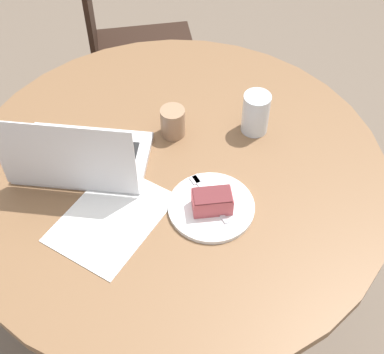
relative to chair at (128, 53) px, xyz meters
The scene contains 10 objects.
ground_plane 1.02m from the chair, 146.01° to the right, with size 12.00×12.00×0.00m, color #6B5B4C.
dining_table 0.91m from the chair, 146.01° to the right, with size 1.15×1.15×0.76m.
chair is the anchor object (origin of this frame).
paper_document 1.08m from the chair, 156.32° to the right, with size 0.33×0.27×0.00m.
plate 1.10m from the chair, 142.75° to the right, with size 0.22×0.22×0.01m.
cake_slice 1.12m from the chair, 142.83° to the right, with size 0.09×0.11×0.05m.
fork 1.06m from the chair, 142.81° to the right, with size 0.13×0.14×0.00m.
coffee_glass 0.84m from the chair, 144.11° to the right, with size 0.07×0.07×0.09m.
water_glass 0.92m from the chair, 128.76° to the right, with size 0.08×0.08×0.12m.
laptop 0.94m from the chair, 161.82° to the right, with size 0.30×0.38×0.24m.
Camera 1 is at (-0.87, -0.37, 1.83)m, focal length 50.00 mm.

